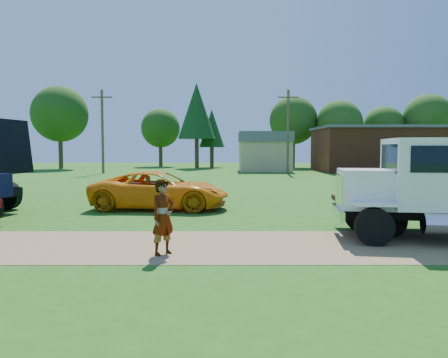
{
  "coord_description": "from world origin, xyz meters",
  "views": [
    {
      "loc": [
        -1.02,
        -12.23,
        2.77
      ],
      "look_at": [
        -0.98,
        4.22,
        1.6
      ],
      "focal_mm": 35.0,
      "sensor_mm": 36.0,
      "label": 1
    }
  ],
  "objects": [
    {
      "name": "tan_shed",
      "position": [
        4.0,
        40.0,
        2.42
      ],
      "size": [
        6.2,
        5.4,
        4.7
      ],
      "color": "tan",
      "rests_on": "ground"
    },
    {
      "name": "tree_row",
      "position": [
        3.91,
        48.9,
        6.62
      ],
      "size": [
        57.21,
        14.69,
        11.65
      ],
      "color": "#3E2D19",
      "rests_on": "ground"
    },
    {
      "name": "utility_poles",
      "position": [
        6.0,
        35.0,
        4.71
      ],
      "size": [
        42.2,
        0.28,
        9.0
      ],
      "color": "brown",
      "rests_on": "ground"
    },
    {
      "name": "spectator_a",
      "position": [
        -2.57,
        -1.05,
        0.98
      ],
      "size": [
        0.83,
        0.85,
        1.97
      ],
      "primitive_type": "imported",
      "rotation": [
        0.0,
        0.0,
        0.85
      ],
      "color": "#999999",
      "rests_on": "ground"
    },
    {
      "name": "spectator_b",
      "position": [
        6.34,
        7.22,
        0.85
      ],
      "size": [
        0.95,
        0.81,
        1.7
      ],
      "primitive_type": "imported",
      "rotation": [
        0.0,
        0.0,
        3.37
      ],
      "color": "#999999",
      "rests_on": "ground"
    },
    {
      "name": "dirt_track",
      "position": [
        0.0,
        0.0,
        0.01
      ],
      "size": [
        120.0,
        4.2,
        0.01
      ],
      "primitive_type": "cube",
      "color": "brown",
      "rests_on": "ground"
    },
    {
      "name": "brick_building",
      "position": [
        18.0,
        40.0,
        2.66
      ],
      "size": [
        15.4,
        10.4,
        5.3
      ],
      "color": "brown",
      "rests_on": "ground"
    },
    {
      "name": "ground",
      "position": [
        0.0,
        0.0,
        0.0
      ],
      "size": [
        140.0,
        140.0,
        0.0
      ],
      "primitive_type": "plane",
      "color": "#265512",
      "rests_on": "ground"
    },
    {
      "name": "orange_pickup",
      "position": [
        -3.88,
        7.49,
        0.86
      ],
      "size": [
        6.4,
        3.39,
        1.71
      ],
      "primitive_type": "imported",
      "rotation": [
        0.0,
        0.0,
        1.48
      ],
      "color": "orange",
      "rests_on": "ground"
    },
    {
      "name": "white_semi_tractor",
      "position": [
        5.11,
        0.78,
        1.55
      ],
      "size": [
        7.67,
        3.42,
        4.54
      ],
      "rotation": [
        0.0,
        0.0,
        -0.14
      ],
      "color": "black",
      "rests_on": "ground"
    }
  ]
}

